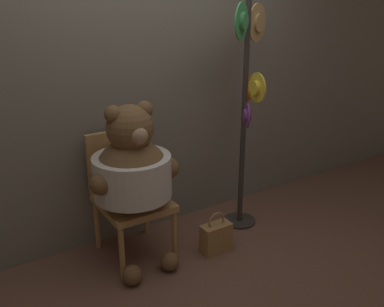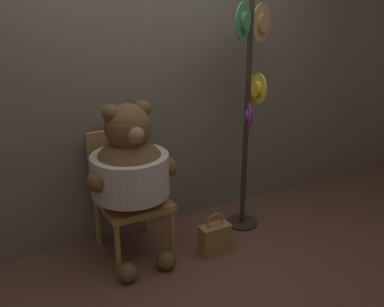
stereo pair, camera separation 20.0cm
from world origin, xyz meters
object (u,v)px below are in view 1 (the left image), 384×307
chair (128,191)px  hat_display_rack (247,97)px  teddy_bear (133,172)px  handbag_on_ground (216,237)px

chair → hat_display_rack: hat_display_rack is taller
teddy_bear → handbag_on_ground: bearing=-20.5°
teddy_bear → handbag_on_ground: (0.58, -0.22, -0.61)m
chair → handbag_on_ground: (0.55, -0.39, -0.38)m
teddy_bear → chair: bearing=79.7°
chair → teddy_bear: bearing=-100.3°
hat_display_rack → handbag_on_ground: bearing=-151.5°
handbag_on_ground → teddy_bear: bearing=159.5°
hat_display_rack → handbag_on_ground: size_ratio=5.54×
teddy_bear → hat_display_rack: bearing=1.7°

